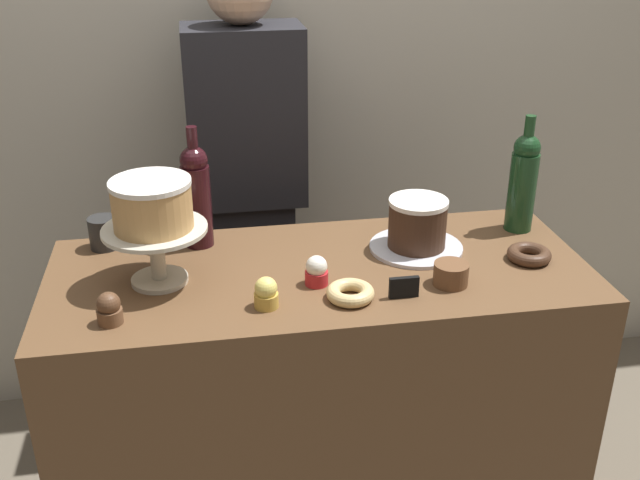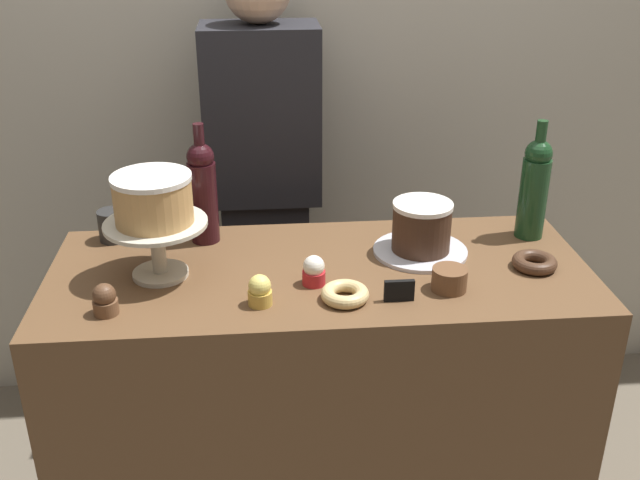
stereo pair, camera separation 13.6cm
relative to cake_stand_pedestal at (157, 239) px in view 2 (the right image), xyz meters
The scene contains 17 objects.
back_wall 0.99m from the cake_stand_pedestal, 65.33° to the left, with size 6.00×0.05×2.60m.
display_counter 0.68m from the cake_stand_pedestal, ahead, with size 1.36×0.57×0.90m.
cake_stand_pedestal is the anchor object (origin of this frame).
white_layer_cake 0.10m from the cake_stand_pedestal, 90.00° to the right, with size 0.19×0.19×0.12m.
silver_serving_platter 0.67m from the cake_stand_pedestal, ahead, with size 0.25×0.25×0.01m.
chocolate_round_cake 0.67m from the cake_stand_pedestal, ahead, with size 0.15×0.15×0.13m.
wine_bottle_dark_red 0.22m from the cake_stand_pedestal, 62.58° to the left, with size 0.08×0.08×0.33m.
wine_bottle_green 0.99m from the cake_stand_pedestal, ahead, with size 0.08×0.08×0.33m.
cupcake_vanilla 0.39m from the cake_stand_pedestal, 11.86° to the right, with size 0.06×0.06×0.07m.
cupcake_lemon 0.30m from the cake_stand_pedestal, 34.15° to the right, with size 0.06×0.06×0.07m.
cupcake_chocolate 0.21m from the cake_stand_pedestal, 120.04° to the right, with size 0.06×0.06×0.07m.
donut_glazed 0.47m from the cake_stand_pedestal, 20.38° to the right, with size 0.11×0.11×0.03m.
donut_chocolate 0.93m from the cake_stand_pedestal, ahead, with size 0.11×0.11×0.03m.
cookie_stack 0.71m from the cake_stand_pedestal, 10.97° to the right, with size 0.08×0.08×0.05m.
price_sign_chalkboard 0.59m from the cake_stand_pedestal, 17.34° to the right, with size 0.07×0.01×0.05m.
coffee_cup_ceramic 0.27m from the cake_stand_pedestal, 124.18° to the left, with size 0.08×0.08×0.08m.
barista_figure 0.69m from the cake_stand_pedestal, 66.82° to the left, with size 0.36×0.22×1.60m.
Camera 2 is at (-0.14, -1.63, 1.75)m, focal length 41.43 mm.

